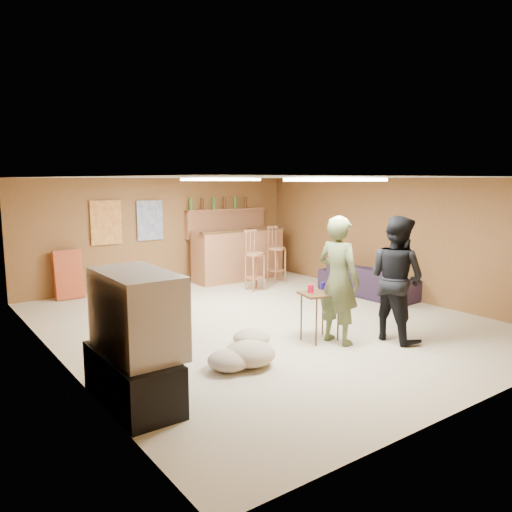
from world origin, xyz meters
TOP-DOWN VIEW (x-y plane):
  - ground at (0.00, 0.00)m, footprint 7.00×7.00m
  - ceiling at (0.00, 0.00)m, footprint 6.00×7.00m
  - wall_back at (0.00, 3.50)m, footprint 6.00×0.02m
  - wall_front at (0.00, -3.50)m, footprint 6.00×0.02m
  - wall_left at (-3.00, 0.00)m, footprint 0.02×7.00m
  - wall_right at (3.00, 0.00)m, footprint 0.02×7.00m
  - tv_stand at (-2.72, -1.50)m, footprint 0.55×1.30m
  - dvd_box at (-2.50, -1.50)m, footprint 0.35×0.50m
  - tv_body at (-2.65, -1.50)m, footprint 0.60×1.10m
  - tv_screen at (-2.34, -1.50)m, footprint 0.02×0.95m
  - bar_counter at (1.50, 2.95)m, footprint 2.00×0.60m
  - bar_lip at (1.50, 2.70)m, footprint 2.10×0.12m
  - bar_shelf at (1.50, 3.40)m, footprint 2.00×0.18m
  - bar_backing at (1.50, 3.42)m, footprint 2.00×0.14m
  - poster_left at (-1.20, 3.46)m, footprint 0.60×0.03m
  - poster_right at (-0.30, 3.46)m, footprint 0.55×0.03m
  - folding_chair_stack at (-2.00, 3.30)m, footprint 0.50×0.26m
  - ceiling_panel_front at (0.00, -1.50)m, footprint 1.20×0.60m
  - ceiling_panel_back at (0.00, 1.20)m, footprint 1.20×0.60m
  - person_olive at (0.21, -1.37)m, footprint 0.49×0.67m
  - person_black at (0.95, -1.73)m, footprint 0.65×0.83m
  - sofa at (2.70, 0.28)m, footprint 0.86×2.00m
  - tray_table at (0.08, -1.17)m, footprint 0.59×0.51m
  - cup_red_near at (-0.03, -1.10)m, footprint 0.10×0.10m
  - cup_red_far at (0.18, -1.23)m, footprint 0.10×0.10m
  - cup_blue at (0.25, -1.04)m, footprint 0.09×0.09m
  - bar_stool_left at (1.19, 1.89)m, footprint 0.37×0.37m
  - bar_stool_right at (2.03, 2.27)m, footprint 0.42×0.42m
  - cushion_near_tv at (-1.22, -1.36)m, footprint 0.65×0.65m
  - cushion_mid at (-0.81, -0.82)m, footprint 0.60×0.60m
  - cushion_far at (-1.49, -1.34)m, footprint 0.55×0.55m
  - bottle_row at (1.30, 3.38)m, footprint 1.48×0.08m

SIDE VIEW (x-z plane):
  - ground at x=0.00m, z-range 0.00..0.00m
  - cushion_mid at x=-0.81m, z-range 0.00..0.22m
  - cushion_far at x=-1.49m, z-range 0.00..0.23m
  - cushion_near_tv at x=-1.22m, z-range 0.00..0.28m
  - dvd_box at x=-2.50m, z-range 0.11..0.19m
  - tv_stand at x=-2.72m, z-range 0.00..0.50m
  - sofa at x=2.70m, z-range 0.00..0.57m
  - tray_table at x=0.08m, z-range 0.00..0.67m
  - folding_chair_stack at x=-2.00m, z-range -0.01..0.91m
  - bar_stool_left at x=1.19m, z-range 0.00..1.10m
  - bar_counter at x=1.50m, z-range 0.00..1.10m
  - bar_stool_right at x=2.03m, z-range 0.00..1.18m
  - cup_blue at x=0.25m, z-range 0.67..0.77m
  - cup_red_near at x=-0.03m, z-range 0.67..0.78m
  - cup_red_far at x=0.18m, z-range 0.67..0.78m
  - person_black at x=0.95m, z-range 0.00..1.70m
  - person_olive at x=0.21m, z-range 0.00..1.71m
  - tv_body at x=-2.65m, z-range 0.50..1.30m
  - tv_screen at x=-2.34m, z-range 0.57..1.23m
  - wall_back at x=0.00m, z-range 0.00..2.20m
  - wall_front at x=0.00m, z-range 0.00..2.20m
  - wall_left at x=-3.00m, z-range 0.00..2.20m
  - wall_right at x=3.00m, z-range 0.00..2.20m
  - bar_lip at x=1.50m, z-range 1.08..1.12m
  - bar_backing at x=1.50m, z-range 0.90..1.50m
  - poster_left at x=-1.20m, z-range 0.93..1.78m
  - poster_right at x=-0.30m, z-range 0.95..1.75m
  - bar_shelf at x=1.50m, z-range 1.48..1.52m
  - bottle_row at x=1.30m, z-range 1.52..1.78m
  - ceiling_panel_front at x=0.00m, z-range 2.15..2.19m
  - ceiling_panel_back at x=0.00m, z-range 2.15..2.19m
  - ceiling at x=0.00m, z-range 2.19..2.21m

